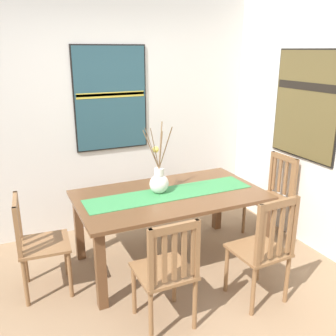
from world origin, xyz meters
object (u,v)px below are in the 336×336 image
Objects in this scene: dining_table at (170,203)px; painting_on_back_wall at (111,99)px; centerpiece_vase at (159,180)px; chair_3 at (38,243)px; chair_0 at (263,248)px; painting_on_side_wall at (306,105)px; chair_1 at (167,271)px; chair_2 at (272,195)px.

painting_on_back_wall is (-0.24, 1.07, 0.90)m from dining_table.
painting_on_back_wall reaches higher than centerpiece_vase.
centerpiece_vase reaches higher than chair_3.
centerpiece_vase is 0.71× the size of chair_0.
chair_3 is (-1.25, 0.02, -0.16)m from dining_table.
centerpiece_vase is 1.73m from painting_on_side_wall.
painting_on_side_wall reaches higher than centerpiece_vase.
chair_1 is at bearing 176.65° from chair_0.
painting_on_back_wall is at bearing 46.26° from chair_3.
chair_1 is at bearing -109.98° from centerpiece_vase.
chair_2 is (1.71, 0.87, -0.00)m from chair_1.
chair_1 is 0.80× the size of painting_on_back_wall.
dining_table is 1.26m from chair_3.
chair_1 is 0.99× the size of chair_2.
painting_on_side_wall is at bearing 20.91° from chair_1.
chair_1 reaches higher than chair_3.
painting_on_side_wall is (1.74, -1.19, -0.02)m from painting_on_back_wall.
centerpiece_vase is 1.22m from chair_3.
centerpiece_vase is 0.77× the size of chair_3.
chair_2 is (1.29, 0.02, -0.14)m from dining_table.
centerpiece_vase reaches higher than dining_table.
centerpiece_vase is at bearing 2.05° from chair_3.
painting_on_back_wall reaches higher than chair_0.
chair_1 is at bearing -95.34° from painting_on_back_wall.
painting_on_back_wall is 1.04× the size of painting_on_side_wall.
chair_2 is (0.86, 0.92, -0.01)m from chair_0.
chair_0 is 1.09× the size of chair_3.
dining_table is at bearing -0.85° from chair_3.
chair_3 is (-1.16, -0.04, -0.39)m from centerpiece_vase.
chair_2 is at bearing -1.57° from centerpiece_vase.
chair_2 reaches higher than chair_3.
chair_2 is at bearing 27.09° from chair_1.
chair_0 is 0.85m from chair_1.
chair_0 is 0.87× the size of painting_on_side_wall.
painting_on_back_wall reaches higher than chair_3.
chair_1 reaches higher than dining_table.
chair_0 is 0.84× the size of painting_on_back_wall.
painting_on_side_wall is at bearing -2.83° from chair_3.
centerpiece_vase is 1.15m from chair_0.
painting_on_back_wall is at bearing 98.57° from centerpiece_vase.
chair_3 is at bearing 133.49° from chair_1.
painting_on_back_wall is at bearing 145.60° from chair_2.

